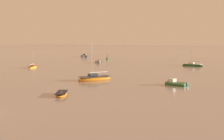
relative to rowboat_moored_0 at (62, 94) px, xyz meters
The scene contains 8 objects.
rowboat_moored_0 is the anchor object (origin of this frame).
motorboat_moored_3 19.53m from the rowboat_moored_0, 61.31° to the left, with size 4.49×2.28×1.63m.
motorboat_moored_4 57.04m from the rowboat_moored_0, 120.82° to the left, with size 4.88×5.04×1.79m.
sailboat_moored_0 41.95m from the rowboat_moored_0, 143.92° to the left, with size 3.36×4.84×5.24m.
sailboat_moored_1 15.40m from the rowboat_moored_0, 109.78° to the left, with size 5.01×6.98×7.59m.
sailboat_moored_2 54.21m from the rowboat_moored_0, 89.24° to the left, with size 6.54×2.78×7.10m.
motorboat_moored_5 91.62m from the rowboat_moored_0, 126.93° to the left, with size 6.56×5.89×2.26m.
channel_buoy 74.27m from the rowboat_moored_0, 119.44° to the left, with size 0.90×0.90×2.30m.
Camera 1 is at (27.43, -15.45, 7.46)m, focal length 46.14 mm.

